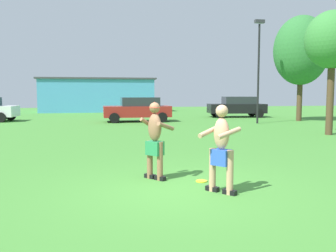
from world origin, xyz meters
The scene contains 10 objects.
ground_plane centered at (0.00, 0.00, 0.00)m, with size 80.00×80.00×0.00m, color #428433.
player_near centered at (0.68, -0.37, 0.87)m, with size 0.81×0.71×1.67m.
player_in_green centered at (-0.37, 0.94, 0.93)m, with size 0.78×0.77×1.70m.
frisbee centered at (0.56, 0.52, 0.01)m, with size 0.25×0.25×0.03m, color yellow.
car_black_near_post centered at (8.90, 19.55, 0.82)m, with size 4.47×2.40×1.58m.
car_red_far_end centered at (0.91, 16.65, 0.82)m, with size 4.32×2.07×1.58m.
lamp_post centered at (7.99, 13.94, 3.78)m, with size 0.60×0.24×6.24m.
outbuilding_behind_lot centered at (-1.69, 30.78, 1.66)m, with size 11.21×6.33×3.30m.
tree_left_field centered at (11.57, 15.27, 4.63)m, with size 3.56×3.56×6.92m.
tree_right_field centered at (8.57, 7.73, 4.16)m, with size 2.39×2.39×5.48m.
Camera 1 is at (-1.56, -6.77, 1.89)m, focal length 38.65 mm.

